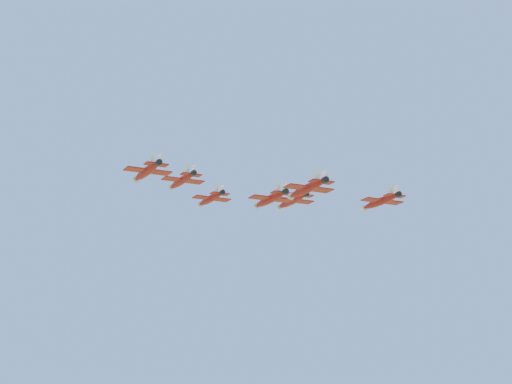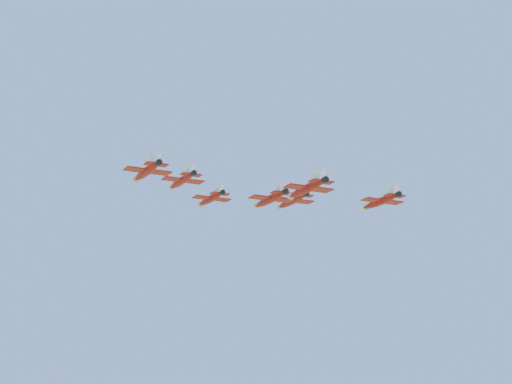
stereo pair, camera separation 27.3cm
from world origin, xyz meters
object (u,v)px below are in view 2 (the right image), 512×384
object	(u,v)px
jet_right_wingman	(292,201)
jet_slot_rear	(270,199)
jet_lead	(211,199)
jet_left_wingman	(182,180)
jet_left_outer	(147,171)
jet_trailing	(307,188)
jet_right_outer	(380,201)

from	to	relation	value
jet_right_wingman	jet_slot_rear	bearing A→B (deg)	140.39
jet_lead	jet_left_wingman	bearing A→B (deg)	138.57
jet_slot_rear	jet_lead	bearing A→B (deg)	0.04
jet_left_wingman	jet_left_outer	xyz separation A→B (m)	(7.40, -23.05, -4.26)
jet_lead	jet_left_outer	distance (m)	48.74
jet_lead	jet_trailing	distance (m)	56.32
jet_left_outer	jet_right_wingman	bearing A→B (deg)	-68.75
jet_left_outer	jet_right_outer	distance (m)	62.72
jet_lead	jet_left_wingman	size ratio (longest dim) A/B	1.00
jet_lead	jet_right_outer	xyz separation A→B (m)	(47.89, 7.19, -5.73)
jet_left_outer	jet_left_wingman	bearing A→B (deg)	-40.53
jet_slot_rear	jet_left_wingman	bearing A→B (deg)	40.41
jet_trailing	jet_lead	bearing A→B (deg)	-0.18
jet_left_wingman	jet_right_wingman	world-z (taller)	jet_left_wingman
jet_lead	jet_left_wingman	xyz separation A→B (m)	(7.40, -23.05, -1.27)
jet_right_outer	jet_slot_rear	world-z (taller)	jet_right_outer
jet_right_wingman	jet_trailing	distance (m)	40.76
jet_slot_rear	jet_trailing	world-z (taller)	jet_slot_rear
jet_lead	jet_trailing	xyz separation A→B (m)	(47.02, -29.19, -10.44)
jet_left_wingman	jet_trailing	bearing A→B (deg)	-157.21
jet_slot_rear	jet_right_outer	bearing A→B (deg)	-89.96
jet_left_outer	jet_lead	bearing A→B (deg)	-40.52
jet_lead	jet_left_outer	size ratio (longest dim) A/B	0.98
jet_right_outer	jet_trailing	world-z (taller)	jet_right_outer
jet_right_wingman	jet_left_wingman	bearing A→B (deg)	90.75
jet_right_wingman	jet_trailing	bearing A→B (deg)	157.73
jet_right_outer	jet_trailing	size ratio (longest dim) A/B	0.98
jet_right_outer	jet_trailing	distance (m)	36.69
jet_right_wingman	jet_right_outer	distance (m)	24.36
jet_lead	jet_slot_rear	distance (m)	37.88
jet_slot_rear	jet_trailing	xyz separation A→B (m)	(15.67, -9.73, -1.84)
jet_left_wingman	jet_trailing	world-z (taller)	jet_left_wingman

